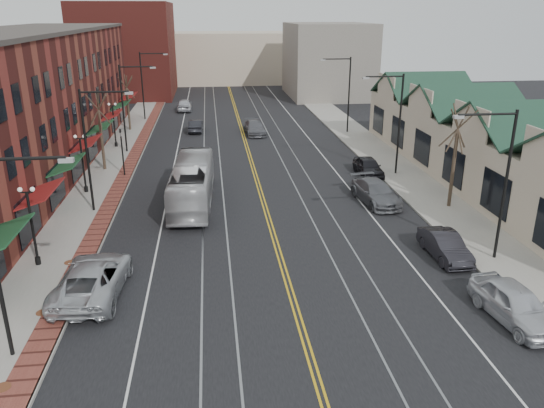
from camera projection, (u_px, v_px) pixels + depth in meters
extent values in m
plane|color=black|center=(304.00, 337.00, 21.90)|extent=(160.00, 160.00, 0.00)
cube|color=gray|center=(98.00, 192.00, 39.22)|extent=(4.00, 120.00, 0.15)
cube|color=gray|center=(410.00, 181.00, 41.85)|extent=(4.00, 120.00, 0.15)
cube|color=maroon|center=(18.00, 105.00, 43.12)|extent=(10.00, 50.00, 11.00)
cube|color=beige|center=(486.00, 151.00, 41.74)|extent=(8.00, 36.00, 4.60)
cube|color=maroon|center=(127.00, 50.00, 83.06)|extent=(14.00, 18.00, 14.00)
cube|color=beige|center=(226.00, 57.00, 99.66)|extent=(22.00, 14.00, 9.00)
cube|color=slate|center=(328.00, 60.00, 82.30)|extent=(12.00, 16.00, 11.00)
cylinder|color=black|center=(20.00, 159.00, 18.08)|extent=(3.00, 0.12, 0.12)
cube|color=#999999|center=(66.00, 160.00, 18.27)|extent=(0.50, 0.25, 0.15)
cylinder|color=black|center=(87.00, 152.00, 34.14)|extent=(0.16, 0.16, 8.00)
cylinder|color=black|center=(104.00, 92.00, 33.00)|extent=(3.00, 0.12, 0.12)
cube|color=#999999|center=(129.00, 93.00, 33.20)|extent=(0.50, 0.25, 0.15)
cylinder|color=black|center=(123.00, 109.00, 49.07)|extent=(0.16, 0.16, 8.00)
cylinder|color=black|center=(136.00, 67.00, 47.93)|extent=(3.00, 0.12, 0.12)
cube|color=#999999|center=(153.00, 68.00, 48.13)|extent=(0.50, 0.25, 0.15)
cylinder|color=black|center=(142.00, 86.00, 64.00)|extent=(0.16, 0.16, 8.00)
cylinder|color=black|center=(153.00, 54.00, 62.86)|extent=(3.00, 0.12, 0.12)
cube|color=#999999|center=(165.00, 54.00, 63.06)|extent=(0.50, 0.25, 0.15)
cylinder|color=black|center=(505.00, 187.00, 27.33)|extent=(0.16, 0.16, 8.00)
cylinder|color=black|center=(488.00, 114.00, 25.87)|extent=(3.00, 0.12, 0.12)
cube|color=#999999|center=(458.00, 117.00, 25.74)|extent=(0.50, 0.25, 0.15)
cylinder|color=black|center=(399.00, 125.00, 42.26)|extent=(0.16, 0.16, 8.00)
cylinder|color=black|center=(385.00, 76.00, 40.79)|extent=(3.00, 0.12, 0.12)
cube|color=#999999|center=(366.00, 78.00, 40.66)|extent=(0.50, 0.25, 0.15)
cylinder|color=black|center=(349.00, 95.00, 57.19)|extent=(0.16, 0.16, 8.00)
cylinder|color=black|center=(337.00, 59.00, 55.72)|extent=(3.00, 0.12, 0.12)
cube|color=#999999|center=(323.00, 60.00, 55.59)|extent=(0.50, 0.25, 0.15)
cylinder|color=black|center=(38.00, 261.00, 27.84)|extent=(0.28, 0.28, 0.40)
cylinder|color=black|center=(33.00, 229.00, 27.22)|extent=(0.14, 0.14, 4.00)
cube|color=black|center=(27.00, 192.00, 26.53)|extent=(0.60, 0.06, 0.06)
sphere|color=white|center=(20.00, 190.00, 26.45)|extent=(0.24, 0.24, 0.24)
sphere|color=white|center=(32.00, 189.00, 26.52)|extent=(0.24, 0.24, 0.24)
cylinder|color=black|center=(86.00, 189.00, 39.03)|extent=(0.28, 0.28, 0.40)
cylinder|color=black|center=(83.00, 166.00, 38.42)|extent=(0.14, 0.14, 4.00)
cube|color=black|center=(80.00, 138.00, 37.73)|extent=(0.60, 0.06, 0.06)
sphere|color=white|center=(75.00, 137.00, 37.65)|extent=(0.24, 0.24, 0.24)
sphere|color=white|center=(84.00, 136.00, 37.71)|extent=(0.24, 0.24, 0.24)
cylinder|color=black|center=(116.00, 144.00, 52.10)|extent=(0.28, 0.28, 0.40)
cylinder|color=black|center=(114.00, 126.00, 51.48)|extent=(0.14, 0.14, 4.00)
cube|color=black|center=(112.00, 106.00, 50.79)|extent=(0.60, 0.06, 0.06)
sphere|color=white|center=(109.00, 104.00, 50.71)|extent=(0.24, 0.24, 0.24)
sphere|color=white|center=(115.00, 104.00, 50.78)|extent=(0.24, 0.24, 0.24)
cylinder|color=#382B21|center=(102.00, 140.00, 43.89)|extent=(0.24, 0.24, 4.90)
cylinder|color=#382B21|center=(98.00, 110.00, 43.02)|extent=(0.58, 1.37, 2.90)
cylinder|color=#382B21|center=(98.00, 110.00, 43.02)|extent=(1.60, 0.66, 2.78)
cylinder|color=#382B21|center=(98.00, 110.00, 43.02)|extent=(0.53, 1.23, 2.96)
cylinder|color=#382B21|center=(98.00, 110.00, 43.02)|extent=(1.69, 1.03, 2.64)
cylinder|color=#382B21|center=(98.00, 110.00, 43.02)|extent=(1.78, 1.29, 2.48)
cylinder|color=#382B21|center=(128.00, 109.00, 58.88)|extent=(0.24, 0.24, 4.55)
cylinder|color=#382B21|center=(126.00, 88.00, 58.07)|extent=(0.55, 1.28, 2.69)
cylinder|color=#382B21|center=(126.00, 88.00, 58.07)|extent=(1.49, 0.62, 2.58)
cylinder|color=#382B21|center=(126.00, 88.00, 58.07)|extent=(0.50, 1.15, 2.75)
cylinder|color=#382B21|center=(126.00, 88.00, 58.07)|extent=(1.57, 0.97, 2.45)
cylinder|color=#382B21|center=(126.00, 88.00, 58.07)|extent=(1.66, 1.20, 2.30)
cylinder|color=#382B21|center=(453.00, 169.00, 35.38)|extent=(0.24, 0.24, 5.25)
cylinder|color=#382B21|center=(458.00, 129.00, 34.44)|extent=(0.61, 1.46, 3.10)
cylinder|color=#382B21|center=(458.00, 129.00, 34.44)|extent=(1.70, 0.70, 2.97)
cylinder|color=#382B21|center=(458.00, 129.00, 34.44)|extent=(0.56, 1.31, 3.17)
cylinder|color=#382B21|center=(458.00, 129.00, 34.44)|extent=(1.80, 1.10, 2.82)
cylinder|color=#382B21|center=(458.00, 129.00, 34.44)|extent=(1.90, 1.37, 2.65)
cylinder|color=#592D19|center=(2.00, 387.00, 18.75)|extent=(0.60, 0.60, 0.02)
cylinder|color=#592D19|center=(43.00, 312.00, 23.41)|extent=(0.60, 0.60, 0.02)
cylinder|color=#592D19|center=(70.00, 262.00, 28.08)|extent=(0.60, 0.60, 0.02)
cylinder|color=black|center=(123.00, 156.00, 42.53)|extent=(0.12, 0.12, 3.20)
imported|color=black|center=(121.00, 134.00, 41.93)|extent=(0.18, 0.15, 0.90)
imported|color=silver|center=(192.00, 183.00, 36.65)|extent=(3.02, 10.88, 3.00)
imported|color=silver|center=(93.00, 278.00, 24.94)|extent=(3.24, 6.35, 1.72)
imported|color=silver|center=(515.00, 304.00, 22.84)|extent=(2.48, 4.99, 1.63)
imported|color=#242328|center=(445.00, 246.00, 28.74)|extent=(1.60, 4.31, 1.41)
imported|color=slate|center=(376.00, 192.00, 37.02)|extent=(2.85, 5.55, 1.54)
imported|color=black|center=(368.00, 167.00, 43.29)|extent=(1.81, 4.33, 1.46)
imported|color=black|center=(196.00, 126.00, 59.00)|extent=(1.58, 4.15, 1.35)
imported|color=slate|center=(255.00, 128.00, 57.75)|extent=(2.32, 5.10, 1.45)
imported|color=silver|center=(184.00, 105.00, 71.34)|extent=(1.99, 4.82, 1.63)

